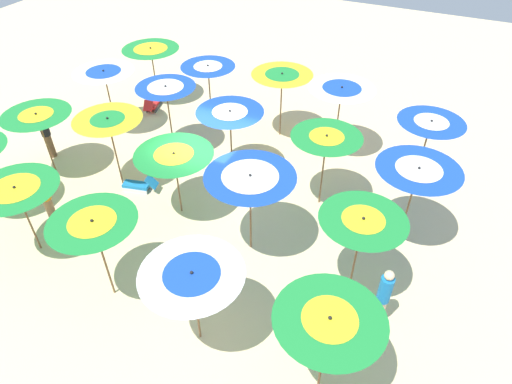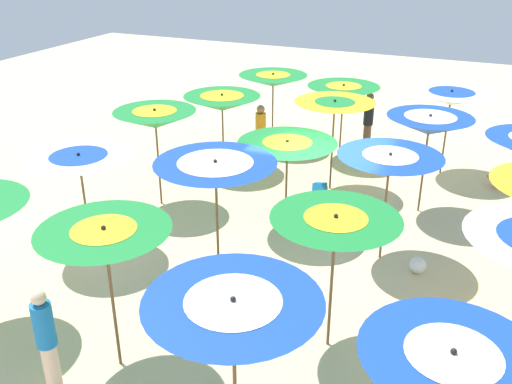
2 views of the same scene
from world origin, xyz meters
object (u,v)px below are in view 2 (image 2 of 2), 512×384
(beach_umbrella_8, at_px, (216,173))
(beach_umbrella_19, at_px, (451,369))
(beach_umbrella_2, at_px, (155,119))
(beach_umbrella_9, at_px, (105,240))
(lounger_2, at_px, (320,191))
(beach_umbrella_11, at_px, (429,125))
(beach_umbrella_14, at_px, (233,312))
(beachgoer_1, at_px, (261,135))
(beach_umbrella_3, at_px, (79,163))
(beach_umbrella_12, at_px, (389,165))
(beach_umbrella_6, at_px, (335,107))
(beach_umbrella_1, at_px, (222,103))
(beachgoer_0, at_px, (46,339))
(beach_umbrella_7, at_px, (287,149))
(beach_ball, at_px, (418,265))
(beach_umbrella_10, at_px, (451,98))
(beach_umbrella_5, at_px, (343,93))
(beach_umbrella_0, at_px, (273,80))
(beach_umbrella_13, at_px, (335,227))
(beachgoer_2, at_px, (368,121))

(beach_umbrella_8, height_order, beach_umbrella_19, beach_umbrella_8)
(beach_umbrella_2, relative_size, beach_umbrella_9, 0.99)
(beach_umbrella_8, relative_size, lounger_2, 2.14)
(beach_umbrella_11, xyz_separation_m, lounger_2, (2.45, 0.30, -2.01))
(beach_umbrella_14, xyz_separation_m, beachgoer_1, (3.62, -9.33, -1.28))
(beach_umbrella_3, distance_m, beach_umbrella_12, 6.21)
(beach_umbrella_11, height_order, lounger_2, beach_umbrella_11)
(beach_umbrella_6, relative_size, beach_umbrella_9, 0.98)
(beach_umbrella_1, relative_size, beach_umbrella_3, 0.97)
(beach_umbrella_9, relative_size, beachgoer_0, 1.43)
(beach_umbrella_7, bearing_deg, beach_ball, 165.70)
(beach_umbrella_10, xyz_separation_m, beach_umbrella_19, (-1.19, 10.90, 0.05))
(beach_umbrella_6, height_order, beach_umbrella_19, beach_umbrella_19)
(beach_ball, bearing_deg, beach_umbrella_6, -49.23)
(beach_umbrella_5, bearing_deg, beach_umbrella_12, 114.18)
(beach_umbrella_5, bearing_deg, beach_umbrella_11, 134.65)
(beach_umbrella_1, height_order, beach_umbrella_3, beach_umbrella_3)
(beach_umbrella_1, relative_size, beach_umbrella_6, 0.89)
(beach_umbrella_1, relative_size, beach_umbrella_2, 0.88)
(beach_umbrella_0, distance_m, beach_ball, 8.31)
(beach_umbrella_6, bearing_deg, beach_umbrella_2, 35.42)
(beachgoer_0, bearing_deg, beachgoer_1, -145.64)
(beach_umbrella_12, relative_size, beachgoer_0, 1.35)
(beach_umbrella_9, distance_m, beach_umbrella_13, 3.41)
(beach_umbrella_1, distance_m, beach_umbrella_6, 3.31)
(beach_umbrella_6, bearing_deg, beach_umbrella_5, -79.87)
(beach_umbrella_1, height_order, beachgoer_1, beach_umbrella_1)
(beach_umbrella_1, bearing_deg, beachgoer_2, -139.94)
(beachgoer_1, bearing_deg, beach_umbrella_13, 54.30)
(beach_umbrella_5, relative_size, beach_umbrella_10, 0.92)
(beach_umbrella_12, bearing_deg, lounger_2, -47.62)
(beach_umbrella_6, relative_size, beach_umbrella_7, 1.11)
(beach_umbrella_1, distance_m, beach_umbrella_3, 5.43)
(beach_umbrella_7, relative_size, beach_umbrella_14, 0.89)
(beach_umbrella_11, bearing_deg, beach_umbrella_1, -6.54)
(beach_umbrella_1, height_order, beach_ball, beach_umbrella_1)
(beach_umbrella_10, bearing_deg, beachgoer_1, 18.40)
(beach_umbrella_12, relative_size, beachgoer_1, 1.29)
(beach_umbrella_0, relative_size, beachgoer_1, 1.25)
(lounger_2, bearing_deg, beach_umbrella_11, -96.38)
(beach_umbrella_5, height_order, beach_ball, beach_umbrella_5)
(beach_umbrella_11, height_order, beach_umbrella_13, beach_umbrella_11)
(beach_umbrella_8, relative_size, beachgoer_2, 1.37)
(beach_umbrella_2, relative_size, beachgoer_2, 1.35)
(beach_umbrella_10, distance_m, beach_umbrella_14, 11.03)
(lounger_2, bearing_deg, beach_umbrella_8, 156.90)
(beach_umbrella_10, xyz_separation_m, beachgoer_0, (4.28, 11.01, -1.25))
(beach_umbrella_1, bearing_deg, beachgoer_0, 100.05)
(beach_umbrella_10, bearing_deg, beach_umbrella_7, 58.59)
(lounger_2, bearing_deg, beach_umbrella_6, -18.49)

